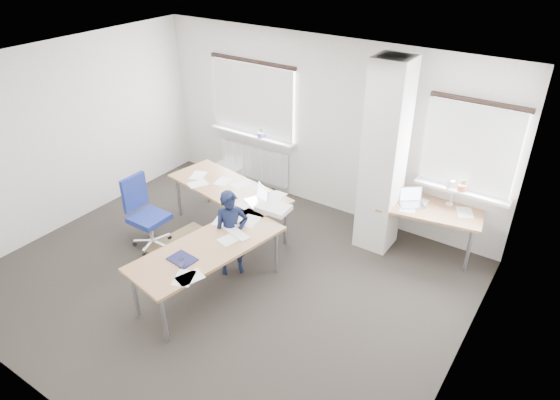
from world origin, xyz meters
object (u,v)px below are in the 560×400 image
Objects in this scene: desk_main at (222,217)px; desk_side at (430,211)px; task_chair at (149,227)px; person at (231,233)px.

desk_main is 1.98× the size of desk_side.
desk_side reaches higher than desk_main.
task_chair is 1.47m from person.
desk_side is 1.37× the size of task_chair.
task_chair is 0.88× the size of person.
desk_side is at bearing -4.12° from person.
desk_side is at bearing 47.80° from desk_main.
desk_main is at bearing 16.98° from task_chair.
task_chair is at bearing 139.78° from person.
person is (0.28, -0.15, -0.07)m from desk_main.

